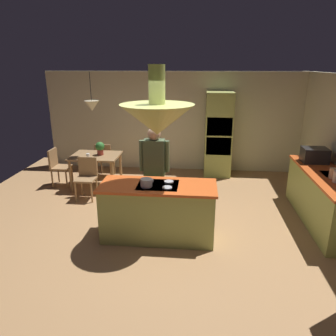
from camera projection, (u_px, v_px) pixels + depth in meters
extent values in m
plane|color=#AD7F51|center=(160.00, 230.00, 5.44)|extent=(8.16, 8.16, 0.00)
cube|color=beige|center=(176.00, 122.00, 8.31)|extent=(6.80, 0.10, 2.55)
cube|color=#A8B259|center=(158.00, 212.00, 5.12)|extent=(1.78, 0.71, 0.88)
cube|color=#E05B23|center=(158.00, 186.00, 4.97)|extent=(1.84, 0.77, 0.04)
cube|color=black|center=(158.00, 185.00, 4.97)|extent=(0.64, 0.52, 0.01)
cylinder|color=#B2B2B7|center=(146.00, 187.00, 4.86)|extent=(0.15, 0.15, 0.02)
cylinder|color=#B2B2B7|center=(167.00, 188.00, 4.83)|extent=(0.15, 0.15, 0.02)
cylinder|color=#B2B2B7|center=(149.00, 181.00, 5.10)|extent=(0.15, 0.15, 0.02)
cylinder|color=#B2B2B7|center=(169.00, 182.00, 5.07)|extent=(0.15, 0.15, 0.02)
cube|color=#A8B259|center=(323.00, 199.00, 5.60)|extent=(0.62, 2.33, 0.88)
cube|color=#E05B23|center=(327.00, 175.00, 5.46)|extent=(0.66, 2.37, 0.04)
cube|color=#B2B2B7|center=(336.00, 179.00, 5.47)|extent=(0.48, 0.36, 0.16)
cube|color=#A8B259|center=(218.00, 135.00, 7.90)|extent=(0.66, 0.62, 2.08)
cube|color=black|center=(220.00, 127.00, 7.54)|extent=(0.60, 0.04, 0.44)
cube|color=black|center=(219.00, 146.00, 7.69)|extent=(0.60, 0.04, 0.44)
cube|color=#9C754C|center=(96.00, 156.00, 7.17)|extent=(1.07, 0.84, 0.04)
cylinder|color=#9C754C|center=(71.00, 176.00, 6.99)|extent=(0.06, 0.06, 0.72)
cylinder|color=#9C754C|center=(113.00, 178.00, 6.90)|extent=(0.06, 0.06, 0.72)
cylinder|color=#9C754C|center=(82.00, 166.00, 7.67)|extent=(0.06, 0.06, 0.72)
cylinder|color=#9C754C|center=(121.00, 168.00, 7.58)|extent=(0.06, 0.06, 0.72)
cylinder|color=tan|center=(150.00, 197.00, 5.76)|extent=(0.14, 0.14, 0.84)
cylinder|color=tan|center=(160.00, 197.00, 5.74)|extent=(0.14, 0.14, 0.84)
cube|color=#4C6042|center=(154.00, 158.00, 5.52)|extent=(0.36, 0.22, 0.65)
cylinder|color=#4C6042|center=(142.00, 156.00, 5.53)|extent=(0.09, 0.09, 0.55)
cylinder|color=#4C6042|center=(167.00, 156.00, 5.49)|extent=(0.09, 0.09, 0.55)
sphere|color=tan|center=(154.00, 134.00, 5.39)|extent=(0.23, 0.23, 0.23)
cone|color=#A8B259|center=(157.00, 120.00, 4.65)|extent=(1.10, 1.10, 0.45)
cylinder|color=#A8B259|center=(157.00, 84.00, 4.49)|extent=(0.24, 0.24, 0.55)
cone|color=beige|center=(92.00, 106.00, 6.82)|extent=(0.32, 0.32, 0.22)
cylinder|color=black|center=(90.00, 86.00, 6.69)|extent=(0.01, 0.01, 0.60)
cube|color=#9C754C|center=(86.00, 179.00, 6.58)|extent=(0.40, 0.40, 0.04)
cube|color=#9C754C|center=(88.00, 167.00, 6.68)|extent=(0.40, 0.04, 0.42)
cylinder|color=#9C754C|center=(76.00, 192.00, 6.50)|extent=(0.04, 0.04, 0.43)
cylinder|color=#9C754C|center=(92.00, 193.00, 6.47)|extent=(0.04, 0.04, 0.43)
cylinder|color=#9C754C|center=(82.00, 186.00, 6.83)|extent=(0.04, 0.04, 0.43)
cylinder|color=#9C754C|center=(97.00, 187.00, 6.79)|extent=(0.04, 0.04, 0.43)
cube|color=#9C754C|center=(105.00, 159.00, 7.94)|extent=(0.40, 0.40, 0.04)
cube|color=#9C754C|center=(103.00, 153.00, 7.70)|extent=(0.40, 0.04, 0.42)
cylinder|color=#9C754C|center=(114.00, 166.00, 8.16)|extent=(0.04, 0.04, 0.43)
cylinder|color=#9C754C|center=(101.00, 166.00, 8.19)|extent=(0.04, 0.04, 0.43)
cylinder|color=#9C754C|center=(111.00, 170.00, 7.84)|extent=(0.04, 0.04, 0.43)
cylinder|color=#9C754C|center=(97.00, 170.00, 7.87)|extent=(0.04, 0.04, 0.43)
cube|color=#9C754C|center=(61.00, 167.00, 7.34)|extent=(0.40, 0.40, 0.04)
cube|color=#9C754C|center=(53.00, 158.00, 7.29)|extent=(0.04, 0.40, 0.42)
cylinder|color=#9C754C|center=(66.00, 179.00, 7.23)|extent=(0.04, 0.04, 0.43)
cylinder|color=#9C754C|center=(72.00, 174.00, 7.55)|extent=(0.04, 0.04, 0.43)
cylinder|color=#9C754C|center=(52.00, 179.00, 7.27)|extent=(0.04, 0.04, 0.43)
cylinder|color=#9C754C|center=(59.00, 174.00, 7.59)|extent=(0.04, 0.04, 0.43)
cylinder|color=#99382D|center=(100.00, 152.00, 7.16)|extent=(0.14, 0.14, 0.12)
sphere|color=#2D722D|center=(100.00, 146.00, 7.11)|extent=(0.20, 0.20, 0.20)
cylinder|color=white|center=(88.00, 156.00, 6.96)|extent=(0.07, 0.07, 0.09)
cylinder|color=#E0B78C|center=(333.00, 173.00, 5.22)|extent=(0.12, 0.12, 0.17)
cube|color=#232326|center=(315.00, 155.00, 6.07)|extent=(0.46, 0.36, 0.28)
cylinder|color=#B2B2B7|center=(146.00, 183.00, 4.83)|extent=(0.18, 0.18, 0.12)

